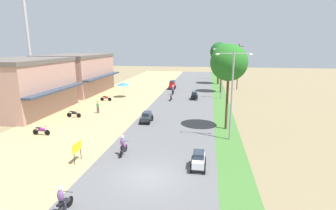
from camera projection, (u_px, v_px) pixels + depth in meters
The scene contains 27 objects.
ground_plane at pixel (149, 178), 17.58m from camera, with size 180.00×180.00×0.00m, color #7A6B4C.
road_strip at pixel (149, 177), 17.57m from camera, with size 9.00×140.00×0.08m, color #565659.
dirt_shoulder at pixel (7, 167), 19.12m from camera, with size 12.00×140.00×0.06m, color tan.
median_strip at pixel (237, 184), 16.73m from camera, with size 2.40×140.00×0.06m, color #3D6B2D.
shophouse_near at pixel (22, 86), 33.91m from camera, with size 10.11×12.25×6.90m.
shophouse_mid at pixel (77, 74), 48.14m from camera, with size 10.08×14.12×6.90m.
parked_motorbike_nearest at pixel (41, 130), 25.59m from camera, with size 1.80×0.54×0.94m.
parked_motorbike_second at pixel (74, 113), 31.80m from camera, with size 1.80×0.54×0.94m.
parked_motorbike_third at pixel (106, 98), 41.08m from camera, with size 1.80×0.54×0.94m.
street_signboard at pixel (77, 148), 19.65m from camera, with size 0.06×1.30×1.50m.
vendor_umbrella at pixel (123, 84), 43.74m from camera, with size 2.20×2.20×2.52m.
pedestrian_on_shoulder at pixel (98, 106), 33.68m from camera, with size 0.43×0.41×1.62m.
median_tree_nearest at pixel (229, 63), 26.11m from camera, with size 3.68×3.68×8.68m.
median_tree_second at pixel (222, 56), 47.13m from camera, with size 3.67×3.67×8.63m.
median_tree_third at pixel (219, 52), 57.33m from camera, with size 3.91×3.91×9.12m.
streetlamp_near at pixel (232, 91), 23.51m from camera, with size 3.16×0.20×7.98m.
streetlamp_mid at pixel (222, 70), 42.13m from camera, with size 3.16×0.20×8.08m.
streetlamp_far at pixel (218, 61), 65.70m from camera, with size 3.16×0.20×7.75m.
utility_pole_near at pixel (238, 66), 51.24m from camera, with size 1.80×0.20×8.81m.
car_hatchback_white at pixel (198, 159), 18.62m from camera, with size 1.04×2.00×1.23m.
car_sedan_charcoal at pixel (147, 117), 29.70m from camera, with size 1.10×2.26×1.19m.
car_hatchback_black at pixel (194, 95), 42.18m from camera, with size 1.04×2.00×1.23m.
car_van_red at pixel (172, 84), 51.88m from camera, with size 1.19×2.41×1.67m.
motorbike_foreground_rider at pixel (63, 200), 13.56m from camera, with size 0.54×1.80×1.66m.
motorbike_ahead_second at pixel (123, 145), 20.95m from camera, with size 0.54×1.80×1.66m.
motorbike_ahead_third at pixel (171, 97), 41.57m from camera, with size 0.54×1.80×0.94m.
motorbike_ahead_fourth at pixel (173, 90), 46.16m from camera, with size 0.54×1.80×1.66m.
Camera 1 is at (3.69, -15.67, 8.65)m, focal length 28.32 mm.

